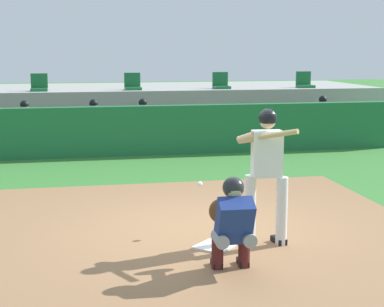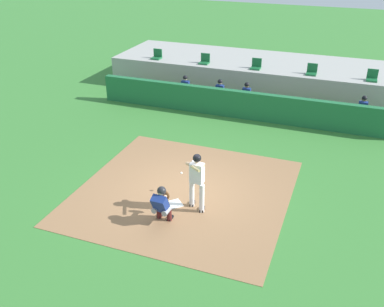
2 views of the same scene
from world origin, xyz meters
TOP-DOWN VIEW (x-y plane):
  - ground_plane at (0.00, 0.00)m, footprint 80.00×80.00m
  - dirt_infield at (0.00, 0.00)m, footprint 6.40×6.40m
  - home_plate at (0.00, -0.80)m, footprint 0.62×0.62m
  - batter_at_plate at (0.69, -0.76)m, footprint 0.66×0.79m
  - catcher_crouched at (0.00, -1.66)m, footprint 0.49×1.94m
  - dugout_wall at (0.00, 6.50)m, footprint 13.00×0.30m
  - dugout_bench at (0.00, 7.50)m, footprint 11.80×0.44m
  - dugout_player_0 at (-2.89, 7.34)m, footprint 0.49×0.70m
  - dugout_player_1 at (-1.19, 7.34)m, footprint 0.49×0.70m
  - dugout_player_2 at (0.06, 7.34)m, footprint 0.49×0.70m
  - dugout_player_3 at (4.99, 7.34)m, footprint 0.49×0.70m
  - stands_platform at (0.00, 10.90)m, footprint 15.00×4.40m
  - stadium_seat_1 at (-2.60, 9.38)m, footprint 0.46×0.46m
  - stadium_seat_2 at (0.00, 9.38)m, footprint 0.46×0.46m
  - stadium_seat_3 at (2.60, 9.38)m, footprint 0.46×0.46m
  - stadium_seat_4 at (5.20, 9.38)m, footprint 0.46×0.46m

SIDE VIEW (x-z plane):
  - ground_plane at x=0.00m, z-range 0.00..0.00m
  - dirt_infield at x=0.00m, z-range 0.00..0.01m
  - home_plate at x=0.00m, z-range 0.01..0.04m
  - dugout_bench at x=0.00m, z-range 0.00..0.45m
  - dugout_wall at x=0.00m, z-range 0.00..1.20m
  - catcher_crouched at x=0.00m, z-range 0.05..1.17m
  - dugout_player_0 at x=-2.89m, z-range 0.02..1.32m
  - dugout_player_1 at x=-1.19m, z-range 0.02..1.32m
  - dugout_player_2 at x=0.06m, z-range 0.02..1.32m
  - dugout_player_3 at x=4.99m, z-range 0.02..1.32m
  - stands_platform at x=0.00m, z-range 0.00..1.40m
  - batter_at_plate at x=0.69m, z-range 0.13..1.94m
  - stadium_seat_1 at x=-2.60m, z-range 1.29..1.77m
  - stadium_seat_2 at x=0.00m, z-range 1.29..1.77m
  - stadium_seat_3 at x=2.60m, z-range 1.29..1.77m
  - stadium_seat_4 at x=5.20m, z-range 1.29..1.77m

